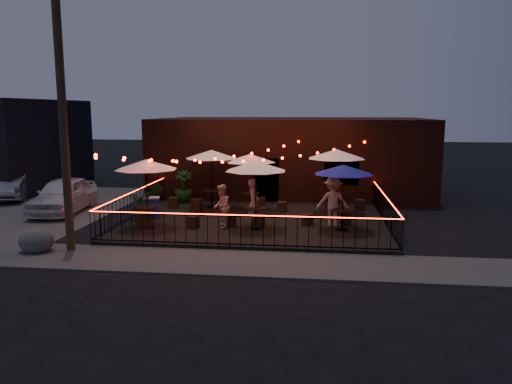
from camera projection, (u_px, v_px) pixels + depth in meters
ground at (249, 236)px, 17.84m from camera, size 110.00×110.00×0.00m
patio at (256, 221)px, 19.79m from camera, size 10.00×8.00×0.15m
sidewalk at (234, 262)px, 14.65m from camera, size 18.00×2.50×0.05m
parking_lot at (5, 206)px, 23.18m from camera, size 11.00×12.00×0.02m
brick_building at (292, 155)px, 27.18m from camera, size 14.00×8.00×4.00m
utility_pole at (63, 125)px, 15.28m from camera, size 0.26×0.26×8.00m
fence_front at (241, 231)px, 15.77m from camera, size 10.00×0.04×1.04m
fence_left at (134, 204)px, 20.29m from camera, size 0.04×8.00×1.04m
fence_right at (385, 210)px, 19.10m from camera, size 0.04×8.00×1.04m
festoon_lights at (229, 161)px, 19.21m from camera, size 10.02×8.72×1.32m
cafe_table_0 at (146, 166)px, 18.07m from camera, size 2.74×2.74×2.53m
cafe_table_1 at (211, 155)px, 21.86m from camera, size 2.39×2.39×2.56m
cafe_table_2 at (256, 167)px, 17.92m from camera, size 2.92×2.92×2.49m
cafe_table_3 at (250, 159)px, 21.40m from camera, size 2.20×2.20×2.43m
cafe_table_4 at (344, 170)px, 17.71m from camera, size 2.70×2.70×2.38m
cafe_table_5 at (336, 155)px, 20.68m from camera, size 3.21×3.21×2.68m
bistro_chair_0 at (144, 222)px, 18.27m from camera, size 0.47×0.47×0.49m
bistro_chair_1 at (193, 222)px, 18.34m from camera, size 0.41×0.41×0.46m
bistro_chair_2 at (174, 203)px, 22.12m from camera, size 0.43×0.43×0.47m
bistro_chair_3 at (197, 205)px, 21.44m from camera, size 0.49×0.49×0.51m
bistro_chair_4 at (231, 220)px, 18.70m from camera, size 0.47×0.47×0.44m
bistro_chair_5 at (258, 221)px, 18.42m from camera, size 0.48×0.48×0.49m
bistro_chair_6 at (260, 203)px, 21.88m from camera, size 0.48×0.48×0.51m
bistro_chair_7 at (282, 207)px, 21.26m from camera, size 0.40×0.40×0.43m
bistro_chair_8 at (307, 219)px, 18.83m from camera, size 0.43×0.43×0.42m
bistro_chair_9 at (345, 218)px, 18.96m from camera, size 0.45×0.45×0.47m
bistro_chair_10 at (330, 207)px, 21.26m from camera, size 0.42×0.42×0.40m
bistro_chair_11 at (360, 205)px, 21.67m from camera, size 0.48×0.48×0.45m
patron_a at (254, 203)px, 18.41m from camera, size 0.49×0.69×1.80m
patron_b at (222, 206)px, 18.31m from camera, size 0.67×0.83×1.61m
patron_c at (333, 201)px, 18.55m from camera, size 1.21×0.70×1.87m
potted_shrub_a at (145, 203)px, 19.74m from camera, size 1.27×1.12×1.33m
potted_shrub_b at (154, 198)px, 20.85m from camera, size 0.72×0.58×1.31m
potted_shrub_c at (183, 187)px, 23.35m from camera, size 1.04×1.04×1.49m
cooler at (152, 207)px, 20.13m from camera, size 0.72×0.60×0.83m
boulder at (36, 241)px, 15.66m from camera, size 1.08×0.95×0.77m
car_white at (64, 195)px, 21.79m from camera, size 2.24×4.66×1.54m
car_silver at (11, 181)px, 25.47m from camera, size 3.57×5.51×1.71m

